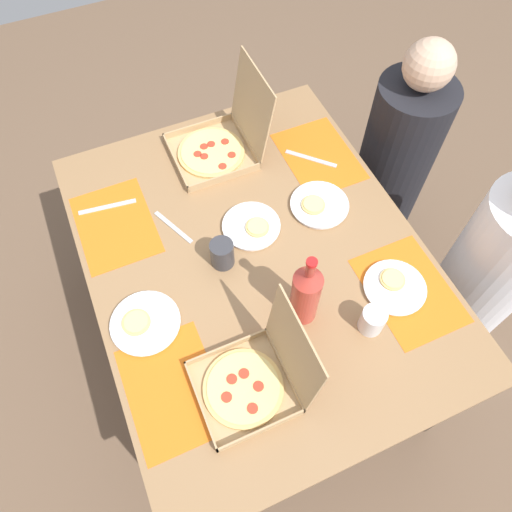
{
  "coord_description": "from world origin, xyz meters",
  "views": [
    {
      "loc": [
        0.78,
        -0.34,
        2.15
      ],
      "look_at": [
        0.0,
        0.0,
        0.74
      ],
      "focal_mm": 33.58,
      "sensor_mm": 36.0,
      "label": 1
    }
  ],
  "objects_px": {
    "plate_middle": "(252,226)",
    "soda_bottle": "(306,294)",
    "cup_red": "(222,254)",
    "pizza_box_corner_left": "(220,142)",
    "plate_near_right": "(145,323)",
    "diner_left_seat": "(393,165)",
    "plate_far_left": "(394,287)",
    "cup_spare": "(372,320)",
    "pizza_box_corner_right": "(254,380)",
    "plate_far_right": "(319,205)",
    "diner_right_seat": "(483,278)"
  },
  "relations": [
    {
      "from": "plate_near_right",
      "to": "diner_left_seat",
      "type": "distance_m",
      "value": 1.33
    },
    {
      "from": "plate_near_right",
      "to": "plate_middle",
      "type": "bearing_deg",
      "value": 114.08
    },
    {
      "from": "cup_red",
      "to": "cup_spare",
      "type": "bearing_deg",
      "value": 39.72
    },
    {
      "from": "plate_near_right",
      "to": "diner_left_seat",
      "type": "bearing_deg",
      "value": 108.4
    },
    {
      "from": "plate_middle",
      "to": "diner_left_seat",
      "type": "height_order",
      "value": "diner_left_seat"
    },
    {
      "from": "cup_red",
      "to": "diner_right_seat",
      "type": "height_order",
      "value": "diner_right_seat"
    },
    {
      "from": "pizza_box_corner_right",
      "to": "diner_left_seat",
      "type": "bearing_deg",
      "value": 125.97
    },
    {
      "from": "cup_red",
      "to": "diner_left_seat",
      "type": "distance_m",
      "value": 1.02
    },
    {
      "from": "pizza_box_corner_right",
      "to": "plate_middle",
      "type": "xyz_separation_m",
      "value": [
        -0.52,
        0.22,
        -0.04
      ]
    },
    {
      "from": "pizza_box_corner_right",
      "to": "plate_middle",
      "type": "relative_size",
      "value": 1.47
    },
    {
      "from": "pizza_box_corner_left",
      "to": "soda_bottle",
      "type": "xyz_separation_m",
      "value": [
        0.75,
        -0.01,
        0.08
      ]
    },
    {
      "from": "plate_far_left",
      "to": "cup_red",
      "type": "height_order",
      "value": "cup_red"
    },
    {
      "from": "pizza_box_corner_left",
      "to": "soda_bottle",
      "type": "distance_m",
      "value": 0.76
    },
    {
      "from": "pizza_box_corner_left",
      "to": "plate_far_left",
      "type": "xyz_separation_m",
      "value": [
        0.8,
        0.3,
        -0.04
      ]
    },
    {
      "from": "pizza_box_corner_left",
      "to": "diner_left_seat",
      "type": "bearing_deg",
      "value": 76.8
    },
    {
      "from": "plate_middle",
      "to": "cup_red",
      "type": "height_order",
      "value": "cup_red"
    },
    {
      "from": "plate_near_right",
      "to": "cup_red",
      "type": "bearing_deg",
      "value": 110.32
    },
    {
      "from": "plate_middle",
      "to": "soda_bottle",
      "type": "relative_size",
      "value": 0.65
    },
    {
      "from": "pizza_box_corner_right",
      "to": "diner_left_seat",
      "type": "distance_m",
      "value": 1.27
    },
    {
      "from": "diner_left_seat",
      "to": "plate_far_left",
      "type": "bearing_deg",
      "value": -36.07
    },
    {
      "from": "diner_right_seat",
      "to": "plate_far_right",
      "type": "bearing_deg",
      "value": -129.04
    },
    {
      "from": "plate_near_right",
      "to": "diner_right_seat",
      "type": "xyz_separation_m",
      "value": [
        0.23,
        1.24,
        -0.23
      ]
    },
    {
      "from": "pizza_box_corner_left",
      "to": "diner_right_seat",
      "type": "xyz_separation_m",
      "value": [
        0.82,
        0.75,
        -0.27
      ]
    },
    {
      "from": "plate_middle",
      "to": "cup_red",
      "type": "relative_size",
      "value": 1.98
    },
    {
      "from": "plate_far_left",
      "to": "soda_bottle",
      "type": "distance_m",
      "value": 0.34
    },
    {
      "from": "plate_near_right",
      "to": "cup_spare",
      "type": "xyz_separation_m",
      "value": [
        0.29,
        0.65,
        0.04
      ]
    },
    {
      "from": "plate_far_right",
      "to": "cup_spare",
      "type": "distance_m",
      "value": 0.49
    },
    {
      "from": "pizza_box_corner_left",
      "to": "plate_near_right",
      "type": "distance_m",
      "value": 0.77
    },
    {
      "from": "soda_bottle",
      "to": "cup_red",
      "type": "xyz_separation_m",
      "value": [
        -0.28,
        -0.16,
        -0.08
      ]
    },
    {
      "from": "pizza_box_corner_right",
      "to": "plate_far_left",
      "type": "height_order",
      "value": "pizza_box_corner_right"
    },
    {
      "from": "pizza_box_corner_left",
      "to": "soda_bottle",
      "type": "height_order",
      "value": "pizza_box_corner_left"
    },
    {
      "from": "plate_far_left",
      "to": "diner_left_seat",
      "type": "height_order",
      "value": "diner_left_seat"
    },
    {
      "from": "plate_middle",
      "to": "soda_bottle",
      "type": "distance_m",
      "value": 0.39
    },
    {
      "from": "pizza_box_corner_left",
      "to": "plate_near_right",
      "type": "xyz_separation_m",
      "value": [
        0.59,
        -0.49,
        -0.04
      ]
    },
    {
      "from": "plate_far_left",
      "to": "diner_left_seat",
      "type": "relative_size",
      "value": 0.18
    },
    {
      "from": "pizza_box_corner_right",
      "to": "plate_middle",
      "type": "height_order",
      "value": "pizza_box_corner_right"
    },
    {
      "from": "plate_far_left",
      "to": "soda_bottle",
      "type": "xyz_separation_m",
      "value": [
        -0.04,
        -0.32,
        0.12
      ]
    },
    {
      "from": "plate_far_left",
      "to": "plate_far_right",
      "type": "bearing_deg",
      "value": -169.62
    },
    {
      "from": "plate_middle",
      "to": "plate_near_right",
      "type": "bearing_deg",
      "value": -65.92
    },
    {
      "from": "soda_bottle",
      "to": "cup_red",
      "type": "distance_m",
      "value": 0.33
    },
    {
      "from": "diner_left_seat",
      "to": "diner_right_seat",
      "type": "relative_size",
      "value": 0.97
    },
    {
      "from": "pizza_box_corner_right",
      "to": "diner_right_seat",
      "type": "distance_m",
      "value": 1.04
    },
    {
      "from": "diner_left_seat",
      "to": "cup_spare",
      "type": "bearing_deg",
      "value": -40.17
    },
    {
      "from": "plate_middle",
      "to": "cup_red",
      "type": "bearing_deg",
      "value": -58.58
    },
    {
      "from": "soda_bottle",
      "to": "plate_far_right",
      "type": "bearing_deg",
      "value": 145.51
    },
    {
      "from": "cup_spare",
      "to": "plate_far_right",
      "type": "bearing_deg",
      "value": 171.75
    },
    {
      "from": "plate_far_left",
      "to": "cup_spare",
      "type": "distance_m",
      "value": 0.17
    },
    {
      "from": "plate_near_right",
      "to": "pizza_box_corner_right",
      "type": "bearing_deg",
      "value": 37.4
    },
    {
      "from": "pizza_box_corner_left",
      "to": "plate_far_left",
      "type": "distance_m",
      "value": 0.85
    },
    {
      "from": "plate_far_left",
      "to": "cup_red",
      "type": "bearing_deg",
      "value": -123.75
    }
  ]
}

